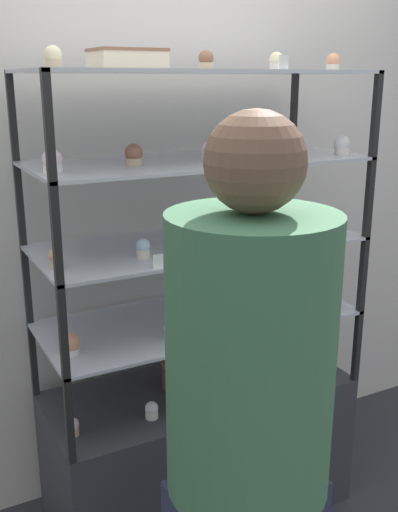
{
  "coord_description": "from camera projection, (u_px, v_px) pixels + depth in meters",
  "views": [
    {
      "loc": [
        -1.01,
        -1.91,
        1.77
      ],
      "look_at": [
        0.0,
        0.0,
        1.13
      ],
      "focal_mm": 42.0,
      "sensor_mm": 36.0,
      "label": 1
    }
  ],
  "objects": [
    {
      "name": "cupcake_11",
      "position": [
        269.0,
        228.0,
        2.28
      ],
      "size": [
        0.05,
        0.05,
        0.07
      ],
      "color": "white",
      "rests_on": "display_riser_middle"
    },
    {
      "name": "display_base",
      "position": [
        199.0,
        449.0,
        2.49
      ],
      "size": [
        1.21,
        0.52,
        0.58
      ],
      "color": "#333338",
      "rests_on": "ground_plane"
    },
    {
      "name": "cupcake_3",
      "position": [
        322.0,
        361.0,
        2.56
      ],
      "size": [
        0.05,
        0.05,
        0.06
      ],
      "color": "#CCB28C",
      "rests_on": "display_base"
    },
    {
      "name": "cupcake_6",
      "position": [
        248.0,
        305.0,
        2.34
      ],
      "size": [
        0.07,
        0.07,
        0.07
      ],
      "color": "#CCB28C",
      "rests_on": "display_riser_lower"
    },
    {
      "name": "cupcake_15",
      "position": [
        210.0,
        152.0,
        2.06
      ],
      "size": [
        0.06,
        0.06,
        0.07
      ],
      "color": "white",
      "rests_on": "display_riser_upper"
    },
    {
      "name": "cupcake_7",
      "position": [
        323.0,
        292.0,
        2.49
      ],
      "size": [
        0.07,
        0.07,
        0.07
      ],
      "color": "white",
      "rests_on": "display_riser_lower"
    },
    {
      "name": "customer_figure",
      "position": [
        248.0,
        441.0,
        1.47
      ],
      "size": [
        0.4,
        0.4,
        1.71
      ],
      "color": "#282D47",
      "rests_on": "ground_plane"
    },
    {
      "name": "price_tag_1",
      "position": [
        299.0,
        318.0,
        2.25
      ],
      "size": [
        0.04,
        0.0,
        0.04
      ],
      "color": "white",
      "rests_on": "display_riser_lower"
    },
    {
      "name": "ground_plane",
      "position": [
        199.0,
        507.0,
        2.58
      ],
      "size": [
        20.0,
        20.0,
        0.0
      ],
      "primitive_type": "plane",
      "color": "#2D2D33"
    },
    {
      "name": "price_tag_3",
      "position": [
        243.0,
        159.0,
        1.96
      ],
      "size": [
        0.04,
        0.0,
        0.04
      ],
      "color": "white",
      "rests_on": "display_riser_upper"
    },
    {
      "name": "cupcake_2",
      "position": [
        270.0,
        375.0,
        2.44
      ],
      "size": [
        0.05,
        0.05,
        0.06
      ],
      "color": "beige",
      "rests_on": "display_base"
    },
    {
      "name": "display_riser_top",
      "position": [
        199.0,
        75.0,
        2.07
      ],
      "size": [
        1.21,
        0.52,
        0.31
      ],
      "color": "black",
      "rests_on": "display_riser_upper"
    },
    {
      "name": "cupcake_20",
      "position": [
        276.0,
        61.0,
        2.15
      ],
      "size": [
        0.05,
        0.05,
        0.06
      ],
      "color": "white",
      "rests_on": "display_riser_top"
    },
    {
      "name": "cupcake_4",
      "position": [
        70.0,
        344.0,
        2.0
      ],
      "size": [
        0.07,
        0.07,
        0.07
      ],
      "color": "white",
      "rests_on": "display_riser_lower"
    },
    {
      "name": "cupcake_16",
      "position": [
        278.0,
        149.0,
        2.16
      ],
      "size": [
        0.06,
        0.06,
        0.07
      ],
      "color": "#CCB28C",
      "rests_on": "display_riser_upper"
    },
    {
      "name": "display_riser_middle",
      "position": [
        199.0,
        245.0,
        2.24
      ],
      "size": [
        1.21,
        0.52,
        0.31
      ],
      "color": "black",
      "rests_on": "display_riser_lower"
    },
    {
      "name": "cupcake_17",
      "position": [
        342.0,
        146.0,
        2.27
      ],
      "size": [
        0.06,
        0.06,
        0.07
      ],
      "color": "white",
      "rests_on": "display_riser_upper"
    },
    {
      "name": "display_riser_upper",
      "position": [
        199.0,
        164.0,
        2.16
      ],
      "size": [
        1.21,
        0.52,
        0.31
      ],
      "color": "black",
      "rests_on": "display_riser_middle"
    },
    {
      "name": "display_riser_lower",
      "position": [
        199.0,
        321.0,
        2.33
      ],
      "size": [
        1.21,
        0.52,
        0.31
      ],
      "color": "black",
      "rests_on": "display_base"
    },
    {
      "name": "sheet_cake_frosted",
      "position": [
        127.0,
        59.0,
        1.9
      ],
      "size": [
        0.22,
        0.18,
        0.06
      ],
      "color": "beige",
      "rests_on": "display_riser_top"
    },
    {
      "name": "cupcake_12",
      "position": [
        325.0,
        219.0,
        2.44
      ],
      "size": [
        0.05,
        0.05,
        0.07
      ],
      "color": "white",
      "rests_on": "display_riser_middle"
    },
    {
      "name": "cupcake_1",
      "position": [
        152.0,
        410.0,
        2.18
      ],
      "size": [
        0.05,
        0.05,
        0.06
      ],
      "color": "white",
      "rests_on": "display_base"
    },
    {
      "name": "price_tag_2",
      "position": [
        158.0,
        261.0,
        1.91
      ],
      "size": [
        0.04,
        0.0,
        0.04
      ],
      "color": "white",
      "rests_on": "display_riser_middle"
    },
    {
      "name": "back_wall",
      "position": [
        155.0,
        194.0,
        2.55
      ],
      "size": [
        8.0,
        0.05,
        2.6
      ],
      "color": "silver",
      "rests_on": "ground_plane"
    },
    {
      "name": "cupcake_18",
      "position": [
        53.0,
        57.0,
        1.72
      ],
      "size": [
        0.05,
        0.05,
        0.06
      ],
      "color": "#CCB28C",
      "rests_on": "display_riser_top"
    },
    {
      "name": "cupcake_13",
      "position": [
        52.0,
        161.0,
        1.83
      ],
      "size": [
        0.06,
        0.06,
        0.07
      ],
      "color": "white",
      "rests_on": "display_riser_upper"
    },
    {
      "name": "price_tag_0",
      "position": [
        311.0,
        386.0,
        2.37
      ],
      "size": [
        0.04,
        0.0,
        0.04
      ],
      "color": "white",
      "rests_on": "display_base"
    },
    {
      "name": "price_tag_4",
      "position": [
        283.0,
        62.0,
        1.94
      ],
      "size": [
        0.04,
        0.0,
        0.04
      ],
      "color": "white",
      "rests_on": "display_riser_top"
    },
    {
      "name": "cupcake_0",
      "position": [
        72.0,
        427.0,
        2.08
      ],
      "size": [
        0.05,
        0.05,
        0.06
      ],
      "color": "#CCB28C",
      "rests_on": "display_base"
    },
    {
      "name": "cupcake_8",
      "position": [
        56.0,
        259.0,
        1.9
      ],
      "size": [
        0.05,
        0.05,
        0.07
      ],
      "color": "#CCB28C",
      "rests_on": "display_riser_middle"
    },
    {
      "name": "cupcake_21",
      "position": [
        333.0,
        62.0,
        2.25
      ],
      "size": [
        0.05,
        0.05,
        0.06
      ],
      "color": "beige",
      "rests_on": "display_riser_top"
    },
    {
      "name": "cupcake_19",
      "position": [
        207.0,
        60.0,
        2.02
      ],
      "size": [
        0.05,
        0.05,
        0.06
      ],
      "color": "#CCB28C",
      "rests_on": "display_riser_top"
    },
    {
      "name": "cupcake_9",
      "position": [
        143.0,
        248.0,
        2.01
      ],
      "size": [
        0.05,
        0.05,
        0.07
      ],
      "color": "beige",
      "rests_on": "display_riser_middle"
    },
    {
      "name": "layer_cake_centerpiece",
      "position": [
        183.0,
        372.0,
        2.4
      ],
      "size": [
        0.18,
        0.18,
        0.12
      ],
      "color": "brown",
      "rests_on": "display_base"
    },
    {
      "name": "cupcake_10",
      "position": [
        209.0,
        235.0,
        2.19
      ],
      "size": [
        0.05,
        0.05,
        0.07
      ],
      "color": "#CCB28C",
      "rests_on": "display_riser_middle"
    },
    {
      "name": "cupcake_14",
      "position": [
        134.0,
        155.0,
        1.98
      ],
      "size": [
        0.06,
        0.06,
        0.07
      ],
      "color": "#CCB28C",
      "rests_on": "display_riser_upper"
    },
    {
      "name": "cupcake_5",
      "position": [
        173.0,
        330.0,
        2.12
      ],
      "size": [
        0.07,
        0.07,
        0.07
      ],
      "color": "white",
      "rests_on": "display_riser_lower"
    }
  ]
}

